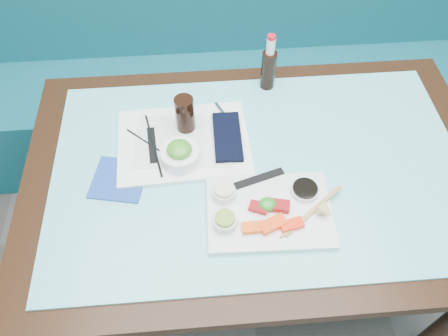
{
  "coord_description": "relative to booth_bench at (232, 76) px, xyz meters",
  "views": [
    {
      "loc": [
        -0.17,
        0.68,
        1.79
      ],
      "look_at": [
        -0.11,
        1.42,
        0.8
      ],
      "focal_mm": 35.0,
      "sensor_mm": 36.0,
      "label": 1
    }
  ],
  "objects": [
    {
      "name": "soy_dish",
      "position": [
        0.11,
        -0.95,
        0.41
      ],
      "size": [
        0.1,
        0.1,
        0.02
      ],
      "primitive_type": "cylinder",
      "rotation": [
        0.0,
        0.0,
        0.34
      ],
      "color": "silver",
      "rests_on": "sashimi_plate"
    },
    {
      "name": "salmon_left",
      "position": [
        -0.04,
        -1.05,
        0.41
      ],
      "size": [
        0.07,
        0.03,
        0.02
      ],
      "primitive_type": "cube",
      "rotation": [
        0.0,
        0.0,
        0.03
      ],
      "color": "#FF500A",
      "rests_on": "sashimi_plate"
    },
    {
      "name": "tray_sleeve",
      "position": [
        -0.32,
        -0.74,
        0.4
      ],
      "size": [
        0.04,
        0.14,
        0.0
      ],
      "primitive_type": "cube",
      "rotation": [
        0.0,
        0.0,
        0.09
      ],
      "color": "black",
      "rests_on": "serving_tray"
    },
    {
      "name": "ramekin_ginger",
      "position": [
        -0.11,
        -0.94,
        0.41
      ],
      "size": [
        0.08,
        0.08,
        0.03
      ],
      "primitive_type": "cylinder",
      "rotation": [
        0.0,
        0.0,
        -0.33
      ],
      "color": "silver",
      "rests_on": "sashimi_plate"
    },
    {
      "name": "chopstick_sleeve",
      "position": [
        -0.01,
        -0.89,
        0.4
      ],
      "size": [
        0.15,
        0.07,
        0.0
      ],
      "primitive_type": "cube",
      "rotation": [
        0.0,
        0.0,
        0.3
      ],
      "color": "black",
      "rests_on": "sashimi_plate"
    },
    {
      "name": "tuna_left",
      "position": [
        -0.02,
        -0.99,
        0.41
      ],
      "size": [
        0.06,
        0.05,
        0.02
      ],
      "primitive_type": "cube",
      "rotation": [
        0.0,
        0.0,
        -0.4
      ],
      "color": "maroon",
      "rests_on": "sashimi_plate"
    },
    {
      "name": "fork",
      "position": [
        -0.09,
        -0.63,
        0.4
      ],
      "size": [
        0.05,
        0.09,
        0.01
      ],
      "primitive_type": "cylinder",
      "rotation": [
        1.57,
        0.0,
        0.43
      ],
      "color": "silver",
      "rests_on": "serving_tray"
    },
    {
      "name": "salmon_mid",
      "position": [
        0.01,
        -1.05,
        0.41
      ],
      "size": [
        0.08,
        0.06,
        0.02
      ],
      "primitive_type": "cube",
      "rotation": [
        0.0,
        0.0,
        0.39
      ],
      "color": "#FF400A",
      "rests_on": "sashimi_plate"
    },
    {
      "name": "black_chopstick_b",
      "position": [
        -0.31,
        -0.74,
        0.4
      ],
      "size": [
        0.06,
        0.25,
        0.01
      ],
      "primitive_type": "cylinder",
      "rotation": [
        1.57,
        0.0,
        0.21
      ],
      "color": "black",
      "rests_on": "serving_tray"
    },
    {
      "name": "wasabi_fill",
      "position": [
        -0.12,
        -1.03,
        0.43
      ],
      "size": [
        0.06,
        0.06,
        0.01
      ],
      "primitive_type": "cylinder",
      "rotation": [
        0.0,
        0.0,
        -0.14
      ],
      "color": "olive",
      "rests_on": "ramekin_wasabi"
    },
    {
      "name": "booth_bench",
      "position": [
        0.0,
        0.0,
        0.0
      ],
      "size": [
        3.0,
        0.56,
        1.17
      ],
      "color": "#105966",
      "rests_on": "ground"
    },
    {
      "name": "serving_tray",
      "position": [
        -0.22,
        -0.73,
        0.39
      ],
      "size": [
        0.41,
        0.32,
        0.01
      ],
      "primitive_type": "cube",
      "rotation": [
        0.0,
        0.0,
        0.04
      ],
      "color": "white",
      "rests_on": "glass_top"
    },
    {
      "name": "seaweed_salad",
      "position": [
        -0.23,
        -0.81,
        0.45
      ],
      "size": [
        0.08,
        0.08,
        0.04
      ],
      "primitive_type": "ellipsoid",
      "rotation": [
        0.0,
        0.0,
        0.09
      ],
      "color": "#398C20",
      "rests_on": "seaweed_bowl"
    },
    {
      "name": "black_chopstick_a",
      "position": [
        -0.32,
        -0.74,
        0.4
      ],
      "size": [
        0.15,
        0.14,
        0.01
      ],
      "primitive_type": "cylinder",
      "rotation": [
        1.57,
        0.0,
        0.83
      ],
      "color": "black",
      "rests_on": "serving_tray"
    },
    {
      "name": "cola_glass",
      "position": [
        -0.21,
        -0.68,
        0.46
      ],
      "size": [
        0.07,
        0.07,
        0.12
      ],
      "primitive_type": "cylinder",
      "rotation": [
        0.0,
        0.0,
        -0.19
      ],
      "color": "black",
      "rests_on": "serving_tray"
    },
    {
      "name": "ginger_fill",
      "position": [
        -0.11,
        -0.94,
        0.43
      ],
      "size": [
        0.06,
        0.06,
        0.01
      ],
      "primitive_type": "cylinder",
      "rotation": [
        0.0,
        0.0,
        -0.07
      ],
      "color": "beige",
      "rests_on": "ramekin_ginger"
    },
    {
      "name": "paper_placemat",
      "position": [
        -0.22,
        -0.73,
        0.4
      ],
      "size": [
        0.31,
        0.23,
        0.0
      ],
      "primitive_type": "cube",
      "rotation": [
        0.0,
        0.0,
        -0.06
      ],
      "color": "silver",
      "rests_on": "serving_tray"
    },
    {
      "name": "ramekin_wasabi",
      "position": [
        -0.12,
        -1.03,
        0.41
      ],
      "size": [
        0.09,
        0.09,
        0.03
      ],
      "primitive_type": "cylinder",
      "rotation": [
        0.0,
        0.0,
        0.38
      ],
      "color": "silver",
      "rests_on": "sashimi_plate"
    },
    {
      "name": "blue_napkin",
      "position": [
        -0.41,
        -0.85,
        0.39
      ],
      "size": [
        0.18,
        0.18,
        0.01
      ],
      "primitive_type": "cube",
      "rotation": [
        0.0,
        0.0,
        -0.2
      ],
      "color": "#1B3D95",
      "rests_on": "glass_top"
    },
    {
      "name": "tuna_right",
      "position": [
        0.03,
        -0.99,
        0.41
      ],
      "size": [
        0.06,
        0.05,
        0.02
      ],
      "primitive_type": "cube",
      "rotation": [
        0.0,
        0.0,
        -0.23
      ],
      "color": "maroon",
      "rests_on": "sashimi_plate"
    },
    {
      "name": "glass_top",
      "position": [
        0.0,
        -0.84,
        0.38
      ],
      "size": [
        1.22,
        0.76,
        0.01
      ],
      "primitive_type": "cube",
      "color": "#68CBD1",
      "rests_on": "dining_table"
    },
    {
      "name": "seaweed_garnish",
      "position": [
        0.0,
        -0.99,
        0.41
      ],
      "size": [
        0.06,
        0.06,
        0.03
      ],
      "primitive_type": "ellipsoid",
      "rotation": [
        0.0,
        0.0,
        0.26
      ],
      "color": "#20871F",
      "rests_on": "sashimi_plate"
    },
    {
      "name": "cola_bottle_neck",
      "position": [
        0.07,
        -0.49,
        0.55
      ],
      "size": [
        0.04,
        0.04,
        0.06
      ],
      "primitive_type": "cylinder",
      "rotation": [
        0.0,
        0.0,
        0.4
      ],
      "color": "white",
      "rests_on": "cola_bottle_body"
    },
    {
      "name": "sashimi_plate",
      "position": [
        0.01,
        -1.0,
        0.39
      ],
      "size": [
        0.35,
        0.25,
        0.02
      ],
      "primitive_type": "cube",
      "rotation": [
        0.0,
        0.0,
        -0.03
      ],
      "color": "silver",
      "rests_on": "glass_top"
    },
    {
      "name": "wooden_chopstick_b",
      "position": [
        0.13,
        -1.01,
        0.4
      ],
      "size": [
        0.19,
        0.15,
        0.01
      ],
      "primitive_type": "cylinder",
      "rotation": [
        1.57,
        0.0,
        -0.91
      ],
      "color": "#A9894F",
      "rests_on": "sashimi_plate"
    },
    {
      "name": "wooden_chopstick_a",
      "position": [
        0.12,
        -1.01,
        0.4
      ],
      "size": [
        0.19,
        0.15,
        0.01
      ],
      "primitive_type": "cylinder",
      "rotation": [
        1.57,
        0.0,
        -0.91
      ],
      "color": "tan",
      "rests_on": "sashimi_plate"
    },
    {
      "name": "dining_table",
      "position": [
        0.0,
        -0.84,
        0.29
      ],
      "size": [
        1.4,
        0.9,
        0.75
      ],
      "color": "black",
      "rests_on": "ground"
    },
    {
      "name": "seaweed_bowl",
      "position": [
        -0.23,
        -0.81,
        0.42
      ],
      "size": [
        0.15,
        0.15,
        0.05
      ],
      "primitive_type": "cylinder",
      "rotation": [
        0.0,
        0.0,
        0.4
      ],
      "color": "white",
      "rests_on": "serving_tray"
    },
    {
      "name": "lemon_wedge",
      "position": [
        0.15,
        -1.03,
        0.42
      ],
      "size": [
        0.06,
        0.05,
        0.04
      ],
      "primitive_type": "cone",
      "rotation": [
        1.57,
        0.0,
        0.7
      ],
      "color": "#E5C46C",
      "rests_on": "sashimi_plate"
    },
    {
      "name": "navy_pouch",
      "position": [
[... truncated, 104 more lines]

